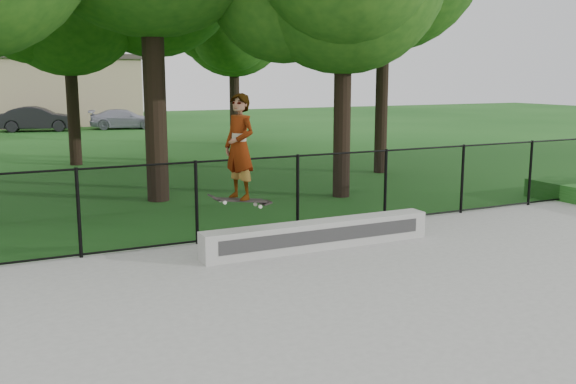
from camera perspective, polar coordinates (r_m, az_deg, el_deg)
name	(u,v)px	position (r m, az deg, el deg)	size (l,w,h in m)	color
ground	(538,352)	(7.81, 21.32, -13.14)	(100.00, 100.00, 0.00)	#184D15
concrete_slab	(538,350)	(7.80, 21.34, -12.94)	(14.00, 12.00, 0.06)	gray
grind_ledge	(319,235)	(11.14, 2.77, -3.81)	(4.26, 0.40, 0.48)	#A5A5A0
car_b	(37,119)	(37.95, -21.38, 6.07)	(1.43, 3.71, 1.35)	black
car_c	(124,119)	(38.18, -14.34, 6.30)	(1.57, 3.55, 1.12)	#9C9BB0
skater_airborne	(240,149)	(10.05, -4.32, 3.85)	(0.84, 0.70, 1.80)	black
chainlink_fence	(298,193)	(12.16, 0.86, -0.13)	(16.06, 0.06, 1.50)	black
distant_building	(34,90)	(42.91, -21.65, 8.45)	(12.40, 6.40, 4.30)	tan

